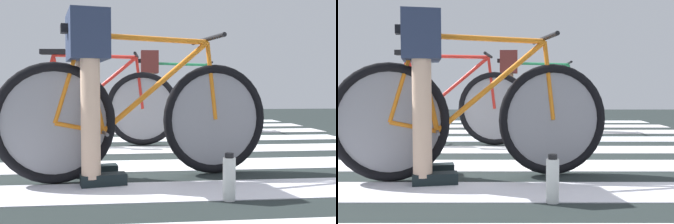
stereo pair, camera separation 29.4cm
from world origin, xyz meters
TOP-DOWN VIEW (x-y plane):
  - ground at (0.00, 0.00)m, footprint 18.00×14.00m
  - crosswalk_markings at (-0.01, 0.16)m, footprint 5.47×6.53m
  - bicycle_1_of_3 at (0.13, -1.01)m, footprint 1.71×0.56m
  - cyclist_1_of_3 at (-0.17, -1.07)m, footprint 0.38×0.45m
  - bicycle_2_of_3 at (-0.29, 0.51)m, footprint 1.74×0.52m
  - bicycle_3_of_3 at (0.69, 1.80)m, footprint 1.74×0.52m
  - cyclist_3_of_3 at (0.38, 1.81)m, footprint 0.32×0.42m
  - water_bottle at (0.56, -1.57)m, footprint 0.06×0.06m

SIDE VIEW (x-z plane):
  - ground at x=0.00m, z-range 0.00..0.02m
  - crosswalk_markings at x=-0.01m, z-range 0.02..0.02m
  - water_bottle at x=0.56m, z-range 0.01..0.25m
  - bicycle_1_of_3 at x=0.13m, z-range -0.06..0.87m
  - bicycle_2_of_3 at x=-0.29m, z-range -0.06..0.87m
  - bicycle_3_of_3 at x=0.69m, z-range -0.06..0.87m
  - cyclist_1_of_3 at x=-0.17m, z-range 0.17..1.18m
  - cyclist_3_of_3 at x=0.38m, z-range 0.17..1.20m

